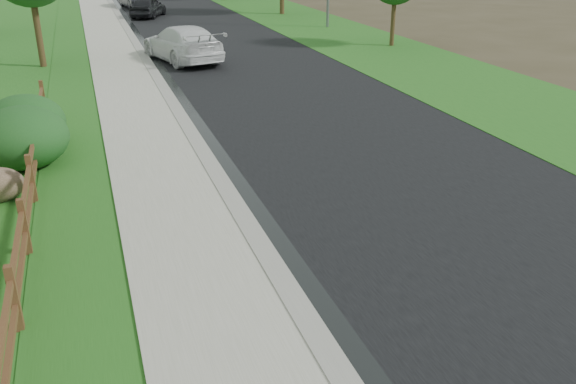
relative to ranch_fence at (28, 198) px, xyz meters
name	(u,v)px	position (x,y,z in m)	size (l,w,h in m)	color
road	(190,21)	(8.20, 28.60, -0.61)	(8.00, 90.00, 0.02)	black
curb	(123,23)	(4.00, 28.60, -0.56)	(0.40, 90.00, 0.12)	gray
wet_gutter	(129,24)	(4.35, 28.60, -0.60)	(0.50, 90.00, 0.00)	black
sidewalk	(102,24)	(2.70, 28.60, -0.57)	(2.20, 90.00, 0.10)	#9B9987
grass_strip	(70,26)	(0.80, 28.60, -0.59)	(1.60, 90.00, 0.06)	#225919
verge_far	(291,17)	(15.10, 28.60, -0.60)	(6.00, 90.00, 0.04)	#225919
ranch_fence	(28,198)	(0.00, 0.00, 0.00)	(0.12, 16.92, 1.10)	#4F2A1A
white_suv	(182,43)	(5.60, 15.64, 0.18)	(2.17, 5.33, 1.55)	white
dark_car_mid	(148,7)	(5.88, 31.38, 0.08)	(1.59, 3.95, 1.35)	black
shrub_c	(25,123)	(-0.30, 4.97, 0.12)	(2.04, 2.04, 1.47)	#1B4D1D
shrub_d	(22,138)	(-0.30, 3.59, 0.14)	(2.22, 2.22, 1.51)	#1B4D1D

